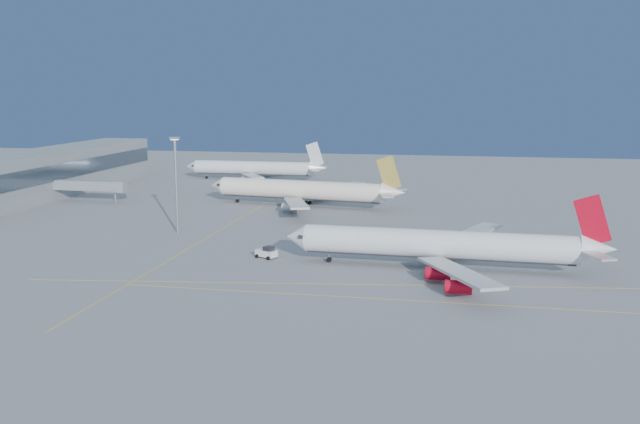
{
  "coord_description": "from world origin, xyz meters",
  "views": [
    {
      "loc": [
        18.36,
        -129.62,
        35.06
      ],
      "look_at": [
        -12.76,
        28.51,
        7.0
      ],
      "focal_mm": 40.0,
      "sensor_mm": 36.0,
      "label": 1
    }
  ],
  "objects_px": {
    "airliner_virgin": "(444,245)",
    "airliner_third": "(255,168)",
    "airliner_etihad": "(304,190)",
    "light_mast": "(176,177)",
    "pushback_tug": "(267,252)"
  },
  "relations": [
    {
      "from": "airliner_virgin",
      "to": "light_mast",
      "type": "height_order",
      "value": "light_mast"
    },
    {
      "from": "airliner_third",
      "to": "pushback_tug",
      "type": "xyz_separation_m",
      "value": [
        38.43,
        -123.71,
        -3.42
      ]
    },
    {
      "from": "airliner_etihad",
      "to": "airliner_virgin",
      "type": "bearing_deg",
      "value": -49.43
    },
    {
      "from": "airliner_virgin",
      "to": "pushback_tug",
      "type": "xyz_separation_m",
      "value": [
        -36.59,
        1.94,
        -3.6
      ]
    },
    {
      "from": "airliner_etihad",
      "to": "light_mast",
      "type": "bearing_deg",
      "value": -107.57
    },
    {
      "from": "airliner_virgin",
      "to": "airliner_etihad",
      "type": "distance_m",
      "value": 80.48
    },
    {
      "from": "airliner_virgin",
      "to": "airliner_etihad",
      "type": "bearing_deg",
      "value": 124.38
    },
    {
      "from": "airliner_virgin",
      "to": "airliner_third",
      "type": "distance_m",
      "value": 146.34
    },
    {
      "from": "airliner_third",
      "to": "light_mast",
      "type": "height_order",
      "value": "light_mast"
    },
    {
      "from": "airliner_etihad",
      "to": "light_mast",
      "type": "height_order",
      "value": "light_mast"
    },
    {
      "from": "airliner_virgin",
      "to": "pushback_tug",
      "type": "height_order",
      "value": "airliner_virgin"
    },
    {
      "from": "airliner_etihad",
      "to": "pushback_tug",
      "type": "height_order",
      "value": "airliner_etihad"
    },
    {
      "from": "airliner_third",
      "to": "airliner_virgin",
      "type": "bearing_deg",
      "value": -58.73
    },
    {
      "from": "airliner_virgin",
      "to": "light_mast",
      "type": "xyz_separation_m",
      "value": [
        -64.91,
        22.78,
        9.13
      ]
    },
    {
      "from": "airliner_virgin",
      "to": "light_mast",
      "type": "relative_size",
      "value": 2.72
    }
  ]
}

